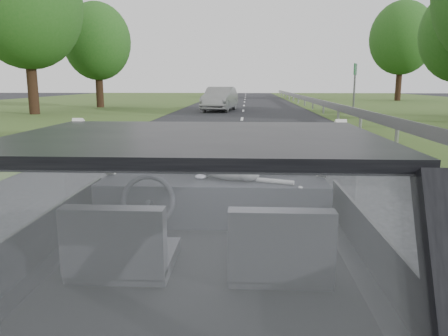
# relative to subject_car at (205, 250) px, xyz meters

# --- Properties ---
(subject_car) EXTENTS (1.80, 4.00, 1.45)m
(subject_car) POSITION_rel_subject_car_xyz_m (0.00, 0.00, 0.00)
(subject_car) COLOR black
(subject_car) RESTS_ON ground
(dashboard) EXTENTS (1.58, 0.45, 0.30)m
(dashboard) POSITION_rel_subject_car_xyz_m (0.00, 0.62, 0.12)
(dashboard) COLOR black
(dashboard) RESTS_ON subject_car
(driver_seat) EXTENTS (0.50, 0.72, 0.42)m
(driver_seat) POSITION_rel_subject_car_xyz_m (-0.40, -0.29, 0.16)
(driver_seat) COLOR black
(driver_seat) RESTS_ON subject_car
(passenger_seat) EXTENTS (0.50, 0.72, 0.42)m
(passenger_seat) POSITION_rel_subject_car_xyz_m (0.40, -0.29, 0.16)
(passenger_seat) COLOR black
(passenger_seat) RESTS_ON subject_car
(steering_wheel) EXTENTS (0.36, 0.36, 0.04)m
(steering_wheel) POSITION_rel_subject_car_xyz_m (-0.40, 0.33, 0.20)
(steering_wheel) COLOR black
(steering_wheel) RESTS_ON dashboard
(cat) EXTENTS (0.56, 0.30, 0.24)m
(cat) POSITION_rel_subject_car_xyz_m (0.12, 0.62, 0.35)
(cat) COLOR gray
(cat) RESTS_ON dashboard
(guardrail) EXTENTS (0.05, 90.00, 0.32)m
(guardrail) POSITION_rel_subject_car_xyz_m (4.30, 10.00, -0.15)
(guardrail) COLOR gray
(guardrail) RESTS_ON ground
(other_car) EXTENTS (2.28, 4.52, 1.42)m
(other_car) POSITION_rel_subject_car_xyz_m (-1.41, 24.01, -0.01)
(other_car) COLOR #A9A9A9
(other_car) RESTS_ON ground
(highway_sign) EXTENTS (0.50, 1.08, 2.79)m
(highway_sign) POSITION_rel_subject_car_xyz_m (6.70, 24.82, 0.67)
(highway_sign) COLOR #185E2C
(highway_sign) RESTS_ON ground
(tree_3) EXTENTS (5.78, 5.78, 8.72)m
(tree_3) POSITION_rel_subject_car_xyz_m (14.28, 39.73, 3.64)
(tree_3) COLOR #215518
(tree_3) RESTS_ON ground
(tree_5) EXTENTS (5.86, 5.86, 8.62)m
(tree_5) POSITION_rel_subject_car_xyz_m (-11.15, 20.60, 3.58)
(tree_5) COLOR #215518
(tree_5) RESTS_ON ground
(tree_6) EXTENTS (5.33, 5.33, 6.72)m
(tree_6) POSITION_rel_subject_car_xyz_m (-9.81, 27.29, 2.64)
(tree_6) COLOR #215518
(tree_6) RESTS_ON ground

